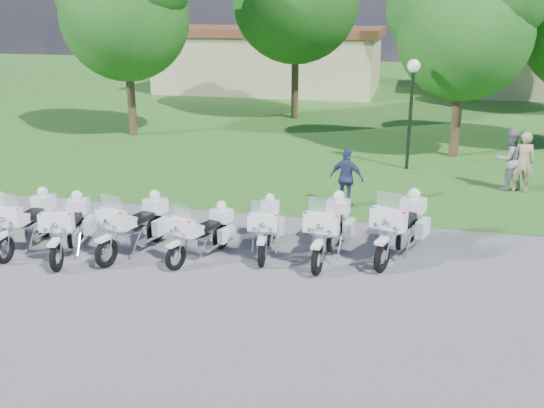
% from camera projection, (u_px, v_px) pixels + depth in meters
% --- Properties ---
extents(ground, '(100.00, 100.00, 0.00)m').
position_uv_depth(ground, '(242.00, 257.00, 14.01)').
color(ground, slate).
rests_on(ground, ground).
extents(grass_lawn, '(100.00, 48.00, 0.01)m').
position_uv_depth(grass_lawn, '(358.00, 95.00, 38.95)').
color(grass_lawn, '#29621F').
rests_on(grass_lawn, ground).
extents(motorcycle_1, '(0.79, 2.35, 1.58)m').
position_uv_depth(motorcycle_1, '(28.00, 221.00, 14.43)').
color(motorcycle_1, black).
rests_on(motorcycle_1, ground).
extents(motorcycle_2, '(1.14, 2.35, 1.61)m').
position_uv_depth(motorcycle_2, '(69.00, 226.00, 14.05)').
color(motorcycle_2, black).
rests_on(motorcycle_2, ground).
extents(motorcycle_3, '(1.19, 2.35, 1.61)m').
position_uv_depth(motorcycle_3, '(136.00, 225.00, 14.15)').
color(motorcycle_3, black).
rests_on(motorcycle_3, ground).
extents(motorcycle_4, '(1.22, 2.03, 1.45)m').
position_uv_depth(motorcycle_4, '(203.00, 232.00, 13.87)').
color(motorcycle_4, black).
rests_on(motorcycle_4, ground).
extents(motorcycle_5, '(0.88, 2.20, 1.48)m').
position_uv_depth(motorcycle_5, '(267.00, 226.00, 14.20)').
color(motorcycle_5, black).
rests_on(motorcycle_5, ground).
extents(motorcycle_6, '(0.98, 2.50, 1.68)m').
position_uv_depth(motorcycle_6, '(330.00, 228.00, 13.83)').
color(motorcycle_6, black).
rests_on(motorcycle_6, ground).
extents(motorcycle_7, '(1.37, 2.51, 1.75)m').
position_uv_depth(motorcycle_7, '(401.00, 226.00, 13.91)').
color(motorcycle_7, black).
rests_on(motorcycle_7, ground).
extents(lamp_post, '(0.44, 0.44, 3.82)m').
position_uv_depth(lamp_post, '(412.00, 86.00, 20.59)').
color(lamp_post, black).
rests_on(lamp_post, ground).
extents(tree_0, '(6.35, 5.42, 8.47)m').
position_uv_depth(tree_0, '(124.00, 3.00, 25.34)').
color(tree_0, '#38281C').
rests_on(tree_0, ground).
extents(tree_2, '(5.70, 4.86, 7.60)m').
position_uv_depth(tree_2, '(464.00, 20.00, 21.79)').
color(tree_2, '#38281C').
rests_on(tree_2, ground).
extents(building_west, '(14.56, 8.32, 4.10)m').
position_uv_depth(building_west, '(271.00, 59.00, 40.53)').
color(building_west, tan).
rests_on(building_west, ground).
extents(building_east, '(11.44, 7.28, 4.10)m').
position_uv_depth(building_east, '(537.00, 61.00, 38.67)').
color(building_east, tan).
rests_on(building_east, ground).
extents(bystander_a, '(0.69, 0.46, 1.90)m').
position_uv_depth(bystander_a, '(523.00, 162.00, 18.59)').
color(bystander_a, tan).
rests_on(bystander_a, ground).
extents(bystander_b, '(1.16, 1.05, 1.93)m').
position_uv_depth(bystander_b, '(510.00, 160.00, 18.84)').
color(bystander_b, gray).
rests_on(bystander_b, ground).
extents(bystander_c, '(1.08, 0.68, 1.71)m').
position_uv_depth(bystander_c, '(347.00, 178.00, 17.23)').
color(bystander_c, navy).
rests_on(bystander_c, ground).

